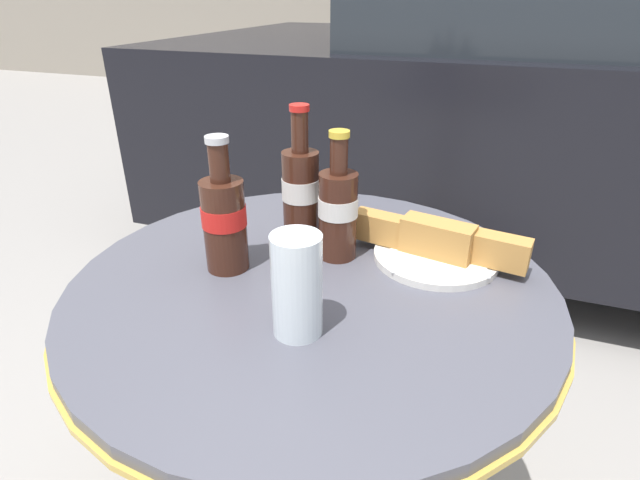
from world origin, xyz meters
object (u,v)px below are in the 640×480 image
cola_bottle_right (338,210)px  cola_bottle_center (224,219)px  bistro_table (312,360)px  lunch_plate_near (436,246)px  cola_bottle_left (301,193)px  drinking_glass (297,290)px

cola_bottle_right → cola_bottle_center: cola_bottle_center is taller
cola_bottle_center → bistro_table: bearing=5.1°
cola_bottle_center → lunch_plate_near: bearing=24.2°
bistro_table → cola_bottle_left: cola_bottle_left is taller
cola_bottle_right → lunch_plate_near: bearing=14.6°
bistro_table → cola_bottle_left: 0.29m
cola_bottle_right → bistro_table: bearing=-98.7°
cola_bottle_left → drinking_glass: bearing=-69.0°
cola_bottle_center → drinking_glass: bearing=-34.6°
cola_bottle_right → lunch_plate_near: cola_bottle_right is taller
cola_bottle_center → cola_bottle_left: bearing=56.4°
cola_bottle_left → cola_bottle_right: size_ratio=1.14×
lunch_plate_near → drinking_glass: bearing=-118.5°
drinking_glass → lunch_plate_near: 0.30m
cola_bottle_right → cola_bottle_center: bearing=-147.3°
bistro_table → cola_bottle_right: (0.01, 0.09, 0.25)m
cola_bottle_left → cola_bottle_center: (-0.08, -0.12, -0.01)m
cola_bottle_left → cola_bottle_right: 0.08m
cola_bottle_center → lunch_plate_near: 0.35m
cola_bottle_right → cola_bottle_left: bearing=163.9°
cola_bottle_center → drinking_glass: (0.17, -0.12, -0.02)m
cola_bottle_left → cola_bottle_right: bearing=-16.1°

